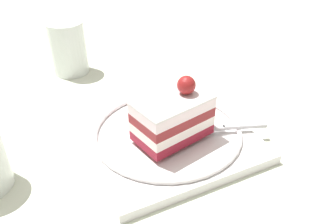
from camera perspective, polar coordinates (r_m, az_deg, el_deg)
name	(u,v)px	position (r m, az deg, el deg)	size (l,w,h in m)	color
ground_plane	(153,142)	(0.48, -2.54, -5.24)	(2.40, 2.40, 0.00)	silver
dessert_plate	(168,136)	(0.48, 0.00, -4.09)	(0.27, 0.27, 0.02)	white
cake_slice	(173,117)	(0.44, 0.86, -0.79)	(0.12, 0.10, 0.08)	maroon
whipped_cream_dollop	(176,96)	(0.52, 1.39, 2.79)	(0.03, 0.03, 0.03)	white
fork	(227,127)	(0.48, 10.16, -2.63)	(0.11, 0.03, 0.00)	silver
drink_glass_near	(69,50)	(0.69, -16.82, 10.30)	(0.07, 0.07, 0.10)	white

